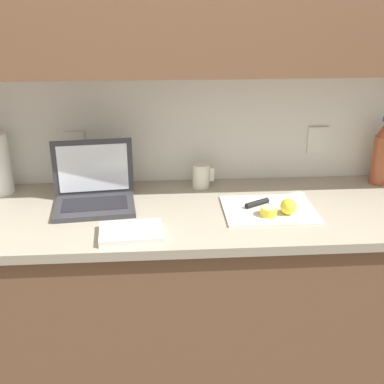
% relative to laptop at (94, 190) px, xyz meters
% --- Properties ---
extents(wall_back, '(5.20, 0.38, 2.60)m').
position_rel_laptop_xyz_m(wall_back, '(0.23, 0.17, 0.58)').
color(wall_back, white).
rests_on(wall_back, ground_plane).
extents(counter_unit, '(2.59, 0.65, 0.91)m').
position_rel_laptop_xyz_m(counter_unit, '(0.21, -0.08, -0.51)').
color(counter_unit, brown).
rests_on(counter_unit, ground_plane).
extents(laptop, '(0.34, 0.27, 0.25)m').
position_rel_laptop_xyz_m(laptop, '(0.00, 0.00, 0.00)').
color(laptop, '#333338').
rests_on(laptop, counter_unit).
extents(cutting_board, '(0.36, 0.28, 0.01)m').
position_rel_laptop_xyz_m(cutting_board, '(0.69, -0.11, -0.06)').
color(cutting_board, silver).
rests_on(cutting_board, counter_unit).
extents(knife, '(0.28, 0.18, 0.02)m').
position_rel_laptop_xyz_m(knife, '(0.69, -0.06, -0.04)').
color(knife, silver).
rests_on(knife, cutting_board).
extents(lemon_half_cut, '(0.06, 0.06, 0.03)m').
position_rel_laptop_xyz_m(lemon_half_cut, '(0.67, -0.17, -0.04)').
color(lemon_half_cut, yellow).
rests_on(lemon_half_cut, cutting_board).
extents(lemon_whole_beside, '(0.06, 0.06, 0.06)m').
position_rel_laptop_xyz_m(lemon_whole_beside, '(0.75, -0.17, -0.02)').
color(lemon_whole_beside, yellow).
rests_on(lemon_whole_beside, cutting_board).
extents(bottle_green_soda, '(0.08, 0.08, 0.30)m').
position_rel_laptop_xyz_m(bottle_green_soda, '(1.24, 0.15, 0.08)').
color(bottle_green_soda, '#A34C2D').
rests_on(bottle_green_soda, counter_unit).
extents(measuring_cup, '(0.10, 0.08, 0.11)m').
position_rel_laptop_xyz_m(measuring_cup, '(0.44, 0.16, -0.01)').
color(measuring_cup, silver).
rests_on(measuring_cup, counter_unit).
extents(dish_towel, '(0.23, 0.18, 0.02)m').
position_rel_laptop_xyz_m(dish_towel, '(0.16, -0.29, -0.05)').
color(dish_towel, silver).
rests_on(dish_towel, counter_unit).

